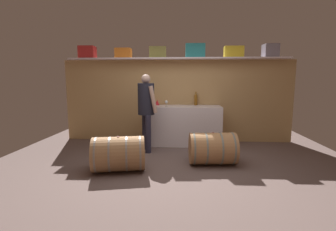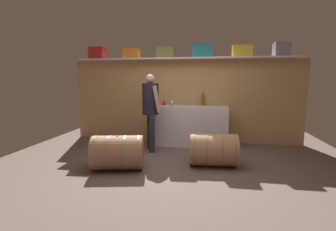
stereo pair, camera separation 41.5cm
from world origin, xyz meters
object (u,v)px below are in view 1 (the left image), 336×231
work_cabinet (184,125)px  wine_glass (166,102)px  toolcase_orange (123,53)px  toolcase_olive (158,52)px  toolcase_teal (195,51)px  toolcase_grey (270,51)px  wine_barrel_far (119,154)px  winemaker_pouring (146,105)px  toolcase_yellow (234,52)px  red_funnel (157,102)px  toolcase_red (87,52)px  wine_bottle_amber (196,99)px  wine_barrel_near (213,148)px

work_cabinet → wine_glass: bearing=-155.9°
toolcase_orange → toolcase_olive: (0.79, 0.00, 0.02)m
toolcase_teal → toolcase_grey: toolcase_teal is taller
wine_barrel_far → toolcase_teal: bearing=45.2°
toolcase_orange → wine_glass: toolcase_orange is taller
toolcase_olive → winemaker_pouring: size_ratio=0.24×
wine_barrel_far → work_cabinet: bearing=47.3°
toolcase_olive → toolcase_teal: bearing=-3.9°
toolcase_olive → wine_barrel_far: (-0.43, -1.96, -1.79)m
toolcase_yellow → red_funnel: toolcase_yellow is taller
toolcase_olive → toolcase_yellow: bearing=-3.9°
toolcase_red → toolcase_olive: size_ratio=0.93×
toolcase_teal → toolcase_yellow: size_ratio=1.04×
toolcase_yellow → toolcase_grey: (0.80, 0.00, 0.02)m
winemaker_pouring → work_cabinet: bearing=105.1°
toolcase_orange → toolcase_yellow: size_ratio=0.84×
wine_glass → wine_bottle_amber: bearing=31.7°
toolcase_orange → wine_barrel_near: 3.02m
toolcase_teal → winemaker_pouring: toolcase_teal is taller
wine_bottle_amber → wine_barrel_near: 1.72m
toolcase_teal → wine_barrel_near: (0.26, -1.53, -1.82)m
toolcase_orange → toolcase_olive: size_ratio=0.92×
red_funnel → wine_barrel_near: bearing=-52.7°
work_cabinet → wine_glass: size_ratio=11.75×
toolcase_red → winemaker_pouring: 2.03m
toolcase_red → wine_glass: toolcase_red is taller
work_cabinet → red_funnel: red_funnel is taller
toolcase_teal → red_funnel: toolcase_teal is taller
toolcase_olive → wine_bottle_amber: 1.38m
toolcase_grey → winemaker_pouring: bearing=-164.1°
toolcase_orange → winemaker_pouring: size_ratio=0.22×
toolcase_orange → red_funnel: 1.37m
toolcase_olive → toolcase_yellow: (1.70, 0.00, -0.00)m
toolcase_red → wine_glass: 2.20m
toolcase_yellow → wine_glass: size_ratio=3.00×
toolcase_olive → work_cabinet: bearing=-23.1°
wine_barrel_far → toolcase_grey: bearing=22.1°
toolcase_olive → toolcase_yellow: toolcase_olive is taller
toolcase_olive → wine_bottle_amber: size_ratio=1.22×
wine_glass → red_funnel: size_ratio=1.09×
toolcase_olive → wine_barrel_near: toolcase_olive is taller
toolcase_olive → wine_barrel_far: bearing=-106.4°
toolcase_grey → wine_glass: (-2.28, -0.39, -1.12)m
toolcase_teal → toolcase_grey: 1.65m
toolcase_teal → wine_bottle_amber: (0.03, 0.02, -1.09)m
toolcase_orange → work_cabinet: bearing=-8.4°
toolcase_grey → winemaker_pouring: toolcase_grey is taller
toolcase_olive → toolcase_teal: size_ratio=0.88×
toolcase_yellow → wine_barrel_far: bearing=-138.4°
toolcase_olive → wine_barrel_far: toolcase_olive is taller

